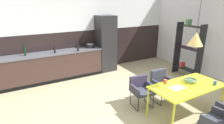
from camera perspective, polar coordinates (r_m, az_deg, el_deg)
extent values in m
plane|color=tan|center=(4.59, 9.38, -13.75)|extent=(8.57, 8.57, 0.00)
cube|color=black|center=(6.80, -6.51, 3.81)|extent=(6.59, 0.12, 1.46)
cube|color=silver|center=(6.59, -6.98, 16.19)|extent=(6.59, 0.12, 1.46)
cube|color=#3D2A25|center=(6.15, -18.30, -1.49)|extent=(3.25, 0.60, 0.86)
cube|color=#54555E|center=(6.02, -18.72, 2.57)|extent=(3.28, 0.63, 0.04)
cube|color=black|center=(6.00, -17.35, -5.80)|extent=(3.25, 0.01, 0.10)
cube|color=#232326|center=(6.59, -1.95, 5.76)|extent=(0.61, 0.60, 1.97)
cube|color=yellow|center=(4.21, 22.43, -6.94)|extent=(1.58, 0.79, 0.03)
cylinder|color=yellow|center=(4.10, 11.06, -12.32)|extent=(0.04, 0.04, 0.71)
cylinder|color=yellow|center=(5.10, 24.25, -7.28)|extent=(0.04, 0.04, 0.71)
cylinder|color=yellow|center=(3.68, 18.39, -16.89)|extent=(0.04, 0.04, 0.71)
cylinder|color=yellow|center=(4.77, 31.01, -10.15)|extent=(0.04, 0.04, 0.71)
cube|color=#303541|center=(4.44, 9.38, -9.01)|extent=(0.53, 0.51, 0.06)
cube|color=#362E45|center=(4.52, 8.18, -5.97)|extent=(0.46, 0.13, 0.29)
cube|color=#323346|center=(4.51, 11.86, -7.32)|extent=(0.10, 0.42, 0.14)
cube|color=#35303D|center=(4.29, 6.91, -8.39)|extent=(0.10, 0.42, 0.14)
cylinder|color=black|center=(4.51, 12.74, -11.91)|extent=(0.02, 0.02, 0.37)
cylinder|color=black|center=(4.31, 8.24, -13.10)|extent=(0.02, 0.02, 0.37)
cylinder|color=black|center=(4.78, 10.13, -9.87)|extent=(0.02, 0.02, 0.37)
cylinder|color=black|center=(4.60, 5.82, -10.87)|extent=(0.02, 0.02, 0.37)
cylinder|color=black|center=(4.73, 11.26, -12.72)|extent=(0.06, 0.41, 0.02)
cylinder|color=black|center=(4.54, 6.90, -13.87)|extent=(0.06, 0.41, 0.02)
cube|color=#303541|center=(3.83, 29.90, -16.22)|extent=(0.55, 0.53, 0.06)
cube|color=#32373E|center=(3.60, 28.73, -16.41)|extent=(0.11, 0.42, 0.14)
cube|color=#33353F|center=(3.96, 31.42, -13.61)|extent=(0.11, 0.42, 0.14)
cylinder|color=black|center=(4.15, 28.06, -16.61)|extent=(0.02, 0.02, 0.37)
cube|color=#303541|center=(4.79, 15.59, -7.23)|extent=(0.49, 0.47, 0.06)
cube|color=#353841|center=(4.84, 14.19, -4.20)|extent=(0.46, 0.09, 0.35)
cube|color=#30313E|center=(4.89, 17.59, -5.57)|extent=(0.06, 0.41, 0.14)
cube|color=#2F3743|center=(4.61, 13.68, -6.73)|extent=(0.06, 0.41, 0.14)
cylinder|color=black|center=(4.90, 18.64, -9.80)|extent=(0.02, 0.02, 0.38)
cylinder|color=black|center=(4.64, 15.14, -11.09)|extent=(0.02, 0.02, 0.38)
cylinder|color=black|center=(5.13, 15.58, -8.16)|extent=(0.02, 0.02, 0.38)
cylinder|color=black|center=(4.88, 12.10, -9.27)|extent=(0.02, 0.02, 0.38)
cylinder|color=black|center=(5.09, 16.88, -10.78)|extent=(0.02, 0.41, 0.02)
cylinder|color=black|center=(4.85, 13.42, -12.05)|extent=(0.02, 0.41, 0.02)
cylinder|color=black|center=(4.36, 29.27, -14.97)|extent=(0.02, 0.02, 0.39)
cylinder|color=#4C704C|center=(4.36, 23.19, -5.47)|extent=(0.13, 0.13, 0.07)
torus|color=#546E4F|center=(4.35, 23.23, -5.17)|extent=(0.29, 0.29, 0.05)
cube|color=white|center=(3.95, 18.89, -7.87)|extent=(0.15, 0.18, 0.01)
cube|color=white|center=(4.05, 20.30, -7.36)|extent=(0.15, 0.18, 0.01)
cube|color=beige|center=(3.99, 19.62, -7.51)|extent=(0.01, 0.19, 0.00)
cylinder|color=#335B93|center=(4.45, 29.41, -5.74)|extent=(0.07, 0.07, 0.09)
torus|color=#335B93|center=(4.49, 29.74, -5.54)|extent=(0.06, 0.01, 0.06)
cylinder|color=#B23D33|center=(4.12, 16.20, -5.85)|extent=(0.08, 0.08, 0.09)
torus|color=#B23D33|center=(4.15, 16.70, -5.65)|extent=(0.06, 0.01, 0.06)
cylinder|color=black|center=(6.37, -6.80, 5.01)|extent=(0.25, 0.25, 0.12)
cylinder|color=gray|center=(6.35, -6.83, 5.61)|extent=(0.26, 0.26, 0.01)
sphere|color=black|center=(6.35, -6.83, 5.77)|extent=(0.02, 0.02, 0.02)
cylinder|color=#0F3319|center=(5.95, -25.47, 2.92)|extent=(0.06, 0.06, 0.23)
cylinder|color=#0F3319|center=(5.91, -25.68, 4.38)|extent=(0.03, 0.03, 0.08)
cylinder|color=black|center=(5.96, -10.56, 4.27)|extent=(0.07, 0.07, 0.20)
cylinder|color=black|center=(5.93, -10.64, 5.61)|extent=(0.03, 0.03, 0.09)
cylinder|color=black|center=(5.91, -17.45, 3.57)|extent=(0.06, 0.06, 0.19)
cylinder|color=black|center=(5.88, -17.57, 4.77)|extent=(0.02, 0.02, 0.07)
cube|color=black|center=(6.80, 19.80, 4.22)|extent=(0.30, 0.03, 1.78)
cube|color=black|center=(6.27, 25.74, 2.36)|extent=(0.30, 0.03, 1.78)
cube|color=black|center=(6.71, 22.00, -1.94)|extent=(0.30, 0.86, 0.02)
cube|color=#B73833|center=(6.77, 21.02, -0.77)|extent=(0.18, 0.10, 0.17)
cube|color=black|center=(6.51, 22.74, 3.97)|extent=(0.30, 0.86, 0.02)
cube|color=black|center=(6.39, 23.53, 10.17)|extent=(0.30, 0.86, 0.02)
cube|color=#4C7F4C|center=(6.45, 22.80, 11.32)|extent=(0.18, 0.10, 0.20)
cylinder|color=black|center=(3.83, 25.95, 15.79)|extent=(0.01, 0.01, 1.00)
cone|color=tan|center=(3.89, 24.66, 6.54)|extent=(0.29, 0.29, 0.26)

